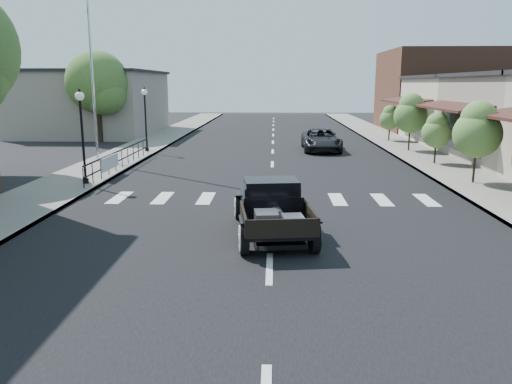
{
  "coord_description": "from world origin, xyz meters",
  "views": [
    {
      "loc": [
        0.08,
        -13.72,
        4.14
      ],
      "look_at": [
        -0.44,
        0.66,
        1.0
      ],
      "focal_mm": 35.0,
      "sensor_mm": 36.0,
      "label": 1
    }
  ],
  "objects": [
    {
      "name": "sidewalk_left",
      "position": [
        -8.5,
        15.0,
        0.07
      ],
      "size": [
        3.0,
        80.0,
        0.15
      ],
      "primitive_type": "cube",
      "color": "gray",
      "rests_on": "ground"
    },
    {
      "name": "small_tree_c",
      "position": [
        8.3,
        11.86,
        1.39
      ],
      "size": [
        1.48,
        1.48,
        2.47
      ],
      "primitive_type": null,
      "color": "#4E7335",
      "rests_on": "sidewalk_right"
    },
    {
      "name": "hotrod_pickup",
      "position": [
        0.04,
        -0.38,
        0.79
      ],
      "size": [
        2.67,
        4.78,
        1.58
      ],
      "primitive_type": null,
      "rotation": [
        0.0,
        0.0,
        0.12
      ],
      "color": "black",
      "rests_on": "ground"
    },
    {
      "name": "railing",
      "position": [
        -7.3,
        10.0,
        0.65
      ],
      "size": [
        0.08,
        10.0,
        1.0
      ],
      "primitive_type": null,
      "color": "black",
      "rests_on": "sidewalk_left"
    },
    {
      "name": "banner",
      "position": [
        -7.22,
        8.0,
        0.45
      ],
      "size": [
        0.04,
        2.2,
        0.6
      ],
      "primitive_type": null,
      "color": "silver",
      "rests_on": "sidewalk_left"
    },
    {
      "name": "ground",
      "position": [
        0.0,
        0.0,
        0.0
      ],
      "size": [
        120.0,
        120.0,
        0.0
      ],
      "primitive_type": "plane",
      "color": "black",
      "rests_on": "ground"
    },
    {
      "name": "low_building_left",
      "position": [
        -15.0,
        28.0,
        2.5
      ],
      "size": [
        10.0,
        12.0,
        5.0
      ],
      "primitive_type": "cube",
      "color": "gray",
      "rests_on": "ground"
    },
    {
      "name": "small_tree_b",
      "position": [
        8.3,
        6.78,
        1.75
      ],
      "size": [
        1.92,
        1.92,
        3.21
      ],
      "primitive_type": null,
      "color": "#4E7335",
      "rests_on": "sidewalk_right"
    },
    {
      "name": "road_markings",
      "position": [
        0.0,
        10.0,
        0.0
      ],
      "size": [
        12.0,
        60.0,
        0.06
      ],
      "primitive_type": null,
      "color": "silver",
      "rests_on": "ground"
    },
    {
      "name": "flagpole",
      "position": [
        -9.2,
        12.0,
        6.58
      ],
      "size": [
        0.12,
        0.12,
        12.85
      ],
      "primitive_type": "cylinder",
      "color": "silver",
      "rests_on": "sidewalk_left"
    },
    {
      "name": "big_tree_far",
      "position": [
        -12.5,
        22.0,
        3.23
      ],
      "size": [
        4.39,
        4.39,
        6.45
      ],
      "primitive_type": null,
      "color": "#43652B",
      "rests_on": "ground"
    },
    {
      "name": "lamp_post_c",
      "position": [
        -7.6,
        16.0,
        2.05
      ],
      "size": [
        0.36,
        0.36,
        3.81
      ],
      "primitive_type": null,
      "color": "black",
      "rests_on": "sidewalk_left"
    },
    {
      "name": "small_tree_d",
      "position": [
        8.3,
        16.91,
        1.81
      ],
      "size": [
        1.99,
        1.99,
        3.32
      ],
      "primitive_type": null,
      "color": "#4E7335",
      "rests_on": "sidewalk_right"
    },
    {
      "name": "storefront_far",
      "position": [
        15.0,
        22.0,
        2.25
      ],
      "size": [
        10.0,
        9.0,
        4.5
      ],
      "primitive_type": "cube",
      "color": "beige",
      "rests_on": "ground"
    },
    {
      "name": "sidewalk_right",
      "position": [
        8.5,
        15.0,
        0.07
      ],
      "size": [
        3.0,
        80.0,
        0.15
      ],
      "primitive_type": "cube",
      "color": "gray",
      "rests_on": "ground"
    },
    {
      "name": "road",
      "position": [
        0.0,
        15.0,
        0.01
      ],
      "size": [
        14.0,
        80.0,
        0.02
      ],
      "primitive_type": "cube",
      "color": "black",
      "rests_on": "ground"
    },
    {
      "name": "second_car",
      "position": [
        3.03,
        17.53,
        0.68
      ],
      "size": [
        2.27,
        4.92,
        1.37
      ],
      "primitive_type": "imported",
      "rotation": [
        0.0,
        0.0,
        0.0
      ],
      "color": "black",
      "rests_on": "ground"
    },
    {
      "name": "lamp_post_b",
      "position": [
        -7.6,
        6.0,
        2.05
      ],
      "size": [
        0.36,
        0.36,
        3.81
      ],
      "primitive_type": null,
      "color": "black",
      "rests_on": "sidewalk_left"
    },
    {
      "name": "far_building_right",
      "position": [
        15.5,
        32.0,
        3.5
      ],
      "size": [
        11.0,
        10.0,
        7.0
      ],
      "primitive_type": "cube",
      "color": "brown",
      "rests_on": "ground"
    },
    {
      "name": "small_tree_e",
      "position": [
        8.3,
        22.3,
        1.35
      ],
      "size": [
        1.44,
        1.44,
        2.41
      ],
      "primitive_type": null,
      "color": "#4E7335",
      "rests_on": "sidewalk_right"
    }
  ]
}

